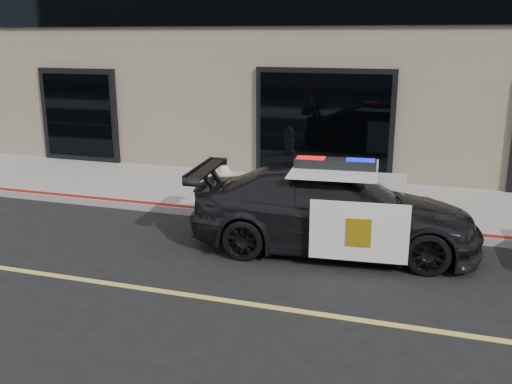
% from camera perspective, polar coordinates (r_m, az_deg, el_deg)
% --- Properties ---
extents(ground, '(120.00, 120.00, 0.00)m').
position_cam_1_polar(ground, '(7.95, 3.68, -11.74)').
color(ground, black).
rests_on(ground, ground).
extents(sidewalk_n, '(60.00, 3.50, 0.15)m').
position_cam_1_polar(sidewalk_n, '(12.75, 9.49, -1.00)').
color(sidewalk_n, gray).
rests_on(sidewalk_n, ground).
extents(police_car, '(2.91, 5.30, 1.62)m').
position_cam_1_polar(police_car, '(9.95, 7.78, -1.71)').
color(police_car, black).
rests_on(police_car, ground).
extents(fire_hydrant, '(0.38, 0.52, 0.83)m').
position_cam_1_polar(fire_hydrant, '(12.16, -3.16, 0.68)').
color(fire_hydrant, beige).
rests_on(fire_hydrant, sidewalk_n).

